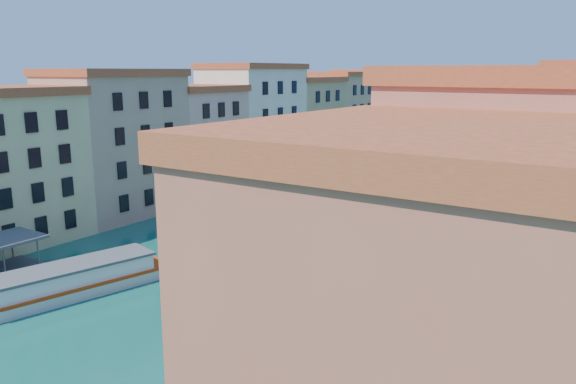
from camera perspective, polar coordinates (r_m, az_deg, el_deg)
name	(u,v)px	position (r m, az deg, el deg)	size (l,w,h in m)	color
left_bank_palazzos	(231,129)	(99.17, -5.77, 6.36)	(12.80, 128.40, 21.00)	beige
quay	(516,219)	(80.32, 22.15, -2.56)	(4.00, 140.00, 1.00)	#A99F88
restaurant_awnings	(390,314)	(41.06, 10.30, -12.08)	(3.20, 44.55, 3.12)	maroon
mooring_poles_right	(383,299)	(47.73, 9.59, -10.69)	(1.44, 54.24, 3.20)	brown
vaporetto_near	(67,282)	(54.42, -21.50, -8.52)	(8.78, 19.41, 2.82)	silver
vaporetto_far	(386,190)	(89.54, 9.93, 0.17)	(5.76, 19.94, 2.93)	silver
gondola_fore	(281,258)	(59.70, -0.73, -6.69)	(5.55, 10.93, 2.32)	black
gondola_right	(229,381)	(37.87, -6.01, -18.53)	(6.03, 10.16, 2.22)	black
gondola_far	(413,220)	(76.09, 12.57, -2.81)	(2.60, 13.04, 1.85)	black
motorboat_mid	(296,226)	(70.84, 0.81, -3.44)	(2.87, 7.74, 1.57)	silver
motorboat_far	(420,176)	(107.70, 13.29, 1.63)	(2.61, 6.87, 1.40)	white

